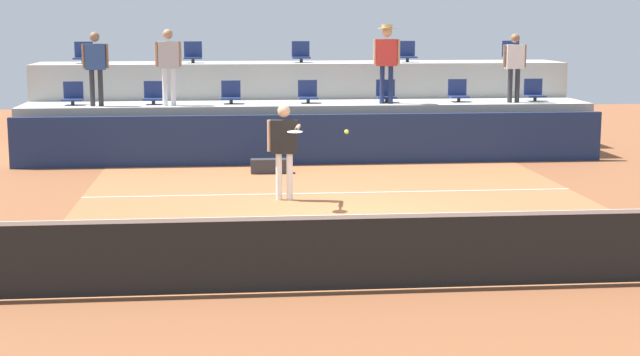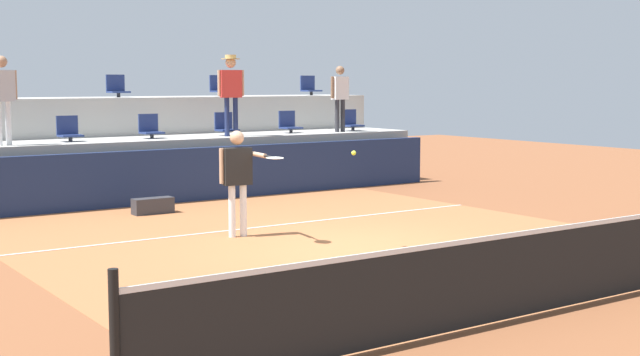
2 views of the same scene
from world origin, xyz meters
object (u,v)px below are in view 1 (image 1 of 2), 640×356
Objects in this scene: stadium_chair_lower_far_left at (73,95)px; spectator_with_hat at (387,55)px; spectator_leaning_on_rail at (514,62)px; equipment_bag at (269,166)px; stadium_chair_lower_right at (458,92)px; stadium_chair_upper_right at (407,53)px; spectator_in_grey at (95,62)px; stadium_chair_lower_left at (154,95)px; tennis_player at (284,142)px; stadium_chair_lower_far_right at (534,92)px; stadium_chair_lower_mid_left at (231,94)px; stadium_chair_upper_left at (193,54)px; stadium_chair_upper_far_left at (83,54)px; spectator_in_white at (168,60)px; stadium_chair_upper_far_right at (511,53)px; stadium_chair_lower_center at (308,94)px; tennis_ball at (347,132)px; stadium_chair_lower_mid_right at (386,93)px; stadium_chair_upper_center at (301,54)px.

spectator_with_hat reaches higher than stadium_chair_lower_far_left.
equipment_bag is (-5.76, -2.00, -2.04)m from spectator_leaning_on_rail.
stadium_chair_upper_right is (-0.89, 1.80, 0.85)m from stadium_chair_lower_right.
stadium_chair_lower_left is at bearing 17.49° from spectator_in_grey.
tennis_player is at bearing -116.00° from stadium_chair_upper_right.
equipment_bag is (-6.38, -2.39, -1.31)m from stadium_chair_lower_far_right.
stadium_chair_upper_left reaches higher than stadium_chair_lower_mid_left.
stadium_chair_upper_far_left is 3.07m from spectator_in_white.
stadium_chair_upper_far_right is at bearing 33.43° from equipment_bag.
stadium_chair_lower_mid_left is 2.18m from stadium_chair_upper_left.
stadium_chair_lower_right is 1.00× the size of stadium_chair_upper_left.
stadium_chair_lower_left is at bearing 180.00° from stadium_chair_lower_right.
stadium_chair_lower_center is at bearing -145.76° from stadium_chair_upper_right.
spectator_in_white reaches higher than stadium_chair_upper_far_left.
stadium_chair_lower_right is 8.31m from spectator_in_grey.
stadium_chair_lower_mid_left is 1.00× the size of stadium_chair_upper_right.
stadium_chair_lower_far_right is at bearing 2.18° from spectator_in_grey.
stadium_chair_upper_left is 1.00× the size of stadium_chair_upper_right.
tennis_ball is at bearing -64.52° from stadium_chair_lower_left.
stadium_chair_upper_far_right is 0.68× the size of equipment_bag.
spectator_with_hat is (-0.88, -2.18, 0.05)m from stadium_chair_upper_right.
spectator_in_grey reaches higher than tennis_ball.
stadium_chair_lower_mid_right and stadium_chair_lower_far_right have the same top height.
spectator_in_grey is at bearing -33.68° from stadium_chair_lower_far_left.
stadium_chair_upper_left is (2.64, 1.80, 0.85)m from stadium_chair_lower_far_left.
stadium_chair_lower_center is 1.00× the size of stadium_chair_upper_far_left.
stadium_chair_upper_far_left reaches higher than equipment_bag.
stadium_chair_upper_right reaches higher than equipment_bag.
spectator_in_white reaches higher than tennis_ball.
stadium_chair_upper_right is at bearing 65.49° from stadium_chair_lower_mid_right.
spectator_in_white is (1.59, -0.00, 0.04)m from spectator_in_grey.
stadium_chair_lower_mid_right is 2.71m from stadium_chair_upper_center.
stadium_chair_upper_far_left is at bearing 134.66° from spectator_in_white.
stadium_chair_lower_left is 1.00× the size of stadium_chair_lower_far_right.
stadium_chair_lower_mid_right reaches higher than equipment_bag.
stadium_chair_lower_left is 9.06m from stadium_chair_upper_far_right.
stadium_chair_lower_far_left is at bearing 177.81° from spectator_leaning_on_rail.
tennis_player is (-6.24, -5.43, -0.43)m from stadium_chair_lower_far_right.
stadium_chair_lower_mid_right is 7.55m from tennis_ball.
spectator_in_grey is 6.50m from spectator_with_hat.
equipment_bag is (-2.78, -2.00, -2.21)m from spectator_with_hat.
stadium_chair_lower_mid_left is at bearing 173.79° from spectator_with_hat.
stadium_chair_lower_far_left is 0.31× the size of spectator_in_white.
stadium_chair_lower_right is at bearing 64.05° from tennis_ball.
spectator_with_hat is at bearing -17.18° from stadium_chair_upper_far_left.
stadium_chair_lower_mid_right is at bearing -152.81° from stadium_chair_upper_far_right.
stadium_chair_lower_mid_left is (1.75, 0.00, 0.00)m from stadium_chair_lower_left.
spectator_leaning_on_rail is (9.48, -0.00, -0.04)m from spectator_in_grey.
stadium_chair_upper_far_right is 0.33× the size of spectator_leaning_on_rail.
spectator_leaning_on_rail is 8.45m from tennis_ball.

